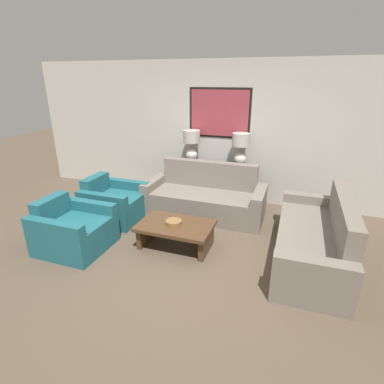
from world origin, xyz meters
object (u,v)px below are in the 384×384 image
object	(u,v)px
console_table	(214,183)
armchair_near_back_wall	(114,204)
couch_by_side	(315,240)
coffee_table	(176,230)
couch_by_back_wall	(205,198)
table_lamp_right	(241,146)
armchair_near_camera	(73,231)
decorative_bowl	(174,222)
table_lamp_left	(192,143)

from	to	relation	value
console_table	armchair_near_back_wall	distance (m)	1.97
couch_by_side	coffee_table	world-z (taller)	couch_by_side
couch_by_back_wall	console_table	bearing A→B (deg)	90.00
table_lamp_right	armchair_near_camera	world-z (taller)	table_lamp_right
table_lamp_right	armchair_near_back_wall	distance (m)	2.50
table_lamp_right	couch_by_side	xyz separation A→B (m)	(1.34, -1.56, -0.85)
table_lamp_right	couch_by_back_wall	xyz separation A→B (m)	(-0.48, -0.65, -0.85)
couch_by_back_wall	armchair_near_camera	xyz separation A→B (m)	(-1.44, -1.73, -0.03)
coffee_table	decorative_bowl	distance (m)	0.13
couch_by_back_wall	decorative_bowl	size ratio (longest dim) A/B	9.09
table_lamp_left	armchair_near_back_wall	world-z (taller)	table_lamp_left
couch_by_side	decorative_bowl	world-z (taller)	couch_by_side
table_lamp_right	couch_by_side	size ratio (longest dim) A/B	0.29
table_lamp_right	coffee_table	xyz separation A→B (m)	(-0.54, -1.86, -0.89)
console_table	armchair_near_back_wall	xyz separation A→B (m)	(-1.44, -1.34, -0.11)
console_table	couch_by_back_wall	world-z (taller)	couch_by_back_wall
table_lamp_right	decorative_bowl	distance (m)	2.10
armchair_near_back_wall	armchair_near_camera	distance (m)	1.04
couch_by_back_wall	decorative_bowl	xyz separation A→B (m)	(-0.09, -1.23, 0.09)
table_lamp_right	coffee_table	world-z (taller)	table_lamp_right
armchair_near_camera	coffee_table	bearing A→B (deg)	20.67
console_table	coffee_table	world-z (taller)	console_table
decorative_bowl	couch_by_back_wall	bearing A→B (deg)	85.87
armchair_near_back_wall	armchair_near_camera	size ratio (longest dim) A/B	1.00
couch_by_side	armchair_near_camera	xyz separation A→B (m)	(-3.26, -0.81, -0.03)
couch_by_side	decorative_bowl	size ratio (longest dim) A/B	9.09
decorative_bowl	armchair_near_camera	world-z (taller)	armchair_near_camera
console_table	table_lamp_right	bearing A→B (deg)	-0.00
console_table	table_lamp_left	xyz separation A→B (m)	(-0.48, -0.00, 0.76)
decorative_bowl	couch_by_side	bearing A→B (deg)	9.38
table_lamp_left	couch_by_side	bearing A→B (deg)	-34.22
table_lamp_left	decorative_bowl	xyz separation A→B (m)	(0.39, -1.88, -0.76)
table_lamp_left	couch_by_back_wall	world-z (taller)	table_lamp_left
couch_by_back_wall	armchair_near_back_wall	bearing A→B (deg)	-154.36
couch_by_side	armchair_near_camera	bearing A→B (deg)	-165.97
armchair_near_camera	couch_by_side	bearing A→B (deg)	14.03
armchair_near_camera	armchair_near_back_wall	bearing A→B (deg)	90.00
decorative_bowl	table_lamp_right	bearing A→B (deg)	73.26
armchair_near_camera	decorative_bowl	bearing A→B (deg)	20.26
couch_by_back_wall	couch_by_side	distance (m)	2.04
console_table	armchair_near_camera	distance (m)	2.78
console_table	table_lamp_right	size ratio (longest dim) A/B	2.38
console_table	table_lamp_right	distance (m)	0.90
coffee_table	armchair_near_back_wall	distance (m)	1.47
couch_by_back_wall	armchair_near_back_wall	world-z (taller)	couch_by_back_wall
console_table	table_lamp_left	size ratio (longest dim) A/B	2.38
table_lamp_right	armchair_near_camera	size ratio (longest dim) A/B	0.67
armchair_near_back_wall	armchair_near_camera	world-z (taller)	same
table_lamp_right	armchair_near_back_wall	bearing A→B (deg)	-145.08
console_table	table_lamp_left	world-z (taller)	table_lamp_left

